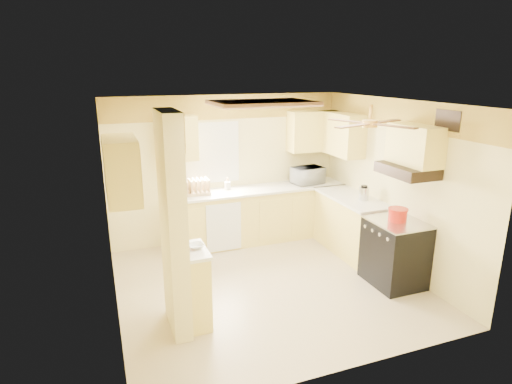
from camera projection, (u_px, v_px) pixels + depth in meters
name	position (u px, v px, depth m)	size (l,w,h in m)	color
floor	(268.00, 285.00, 5.97)	(4.00, 4.00, 0.00)	tan
ceiling	(269.00, 103.00, 5.28)	(4.00, 4.00, 0.00)	white
wall_back	(227.00, 169.00, 7.33)	(4.00, 4.00, 0.00)	#EBDB8F
wall_front	(347.00, 256.00, 3.91)	(4.00, 4.00, 0.00)	#EBDB8F
wall_left	(109.00, 217.00, 4.95)	(3.80, 3.80, 0.00)	#EBDB8F
wall_right	(394.00, 185.00, 6.30)	(3.80, 3.80, 0.00)	#EBDB8F
wallpaper_border	(226.00, 107.00, 7.02)	(4.00, 0.02, 0.40)	#FDDB4A
partition_column	(173.00, 226.00, 4.67)	(0.20, 0.70, 2.50)	#EBDB8F
partition_ledge	(196.00, 288.00, 4.97)	(0.25, 0.55, 0.90)	#FFE268
ledge_top	(194.00, 251.00, 4.84)	(0.28, 0.58, 0.04)	white
lower_cabinets_back	(260.00, 215.00, 7.45)	(3.00, 0.60, 0.90)	#FFE268
lower_cabinets_right	(351.00, 225.00, 6.96)	(0.60, 1.40, 0.90)	#FFE268
countertop_back	(260.00, 189.00, 7.31)	(3.04, 0.64, 0.04)	white
countertop_right	(352.00, 198.00, 6.83)	(0.64, 1.44, 0.04)	white
dishwasher_panel	(224.00, 227.00, 6.93)	(0.58, 0.02, 0.80)	white
window	(212.00, 153.00, 7.15)	(0.92, 0.02, 1.02)	white
upper_cab_back_left	(177.00, 138.00, 6.72)	(0.60, 0.35, 0.70)	#FFE268
upper_cab_back_right	(313.00, 131.00, 7.53)	(0.90, 0.35, 0.70)	#FFE268
upper_cab_right	(341.00, 134.00, 7.20)	(0.35, 1.00, 0.70)	#FFE268
upper_cab_left_wall	(121.00, 170.00, 4.62)	(0.35, 0.75, 0.70)	#FFE268
upper_cab_over_stove	(415.00, 145.00, 5.55)	(0.35, 0.76, 0.52)	#FFE268
stove	(395.00, 252.00, 5.91)	(0.68, 0.77, 0.92)	black
range_hood	(407.00, 170.00, 5.61)	(0.50, 0.76, 0.14)	black
poster_menu	(181.00, 172.00, 4.55)	(0.02, 0.42, 0.57)	black
poster_nashville	(184.00, 229.00, 4.72)	(0.02, 0.42, 0.57)	black
ceiling_light_panel	(262.00, 103.00, 5.77)	(1.35, 0.95, 0.06)	brown
ceiling_fan	(370.00, 123.00, 5.05)	(1.15, 1.15, 0.26)	gold
vent_grate	(448.00, 120.00, 5.19)	(0.02, 0.40, 0.25)	black
microwave	(308.00, 175.00, 7.58)	(0.53, 0.36, 0.29)	white
bowl	(196.00, 246.00, 4.86)	(0.19, 0.19, 0.05)	white
dutch_oven	(398.00, 215.00, 5.78)	(0.26, 0.26, 0.18)	red
kettle	(364.00, 193.00, 6.62)	(0.15, 0.15, 0.23)	silver
dish_rack	(196.00, 189.00, 6.95)	(0.44, 0.34, 0.24)	#D3B67A
utensil_crock	(228.00, 185.00, 7.22)	(0.10, 0.10, 0.20)	white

